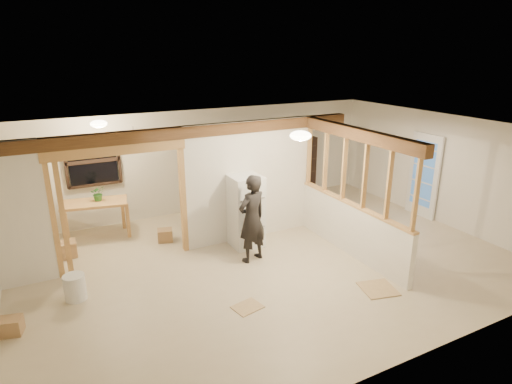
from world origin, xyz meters
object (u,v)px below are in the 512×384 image
refrigerator (246,211)px  shop_vac (19,255)px  bookshelf (302,167)px  woman (252,219)px  work_table (97,220)px

refrigerator → shop_vac: size_ratio=2.36×
bookshelf → shop_vac: bearing=-169.3°
woman → work_table: size_ratio=1.30×
refrigerator → bookshelf: size_ratio=0.93×
woman → bookshelf: 4.12m
work_table → woman: bearing=-33.2°
woman → work_table: (-2.47, 2.43, -0.44)m
work_table → bookshelf: size_ratio=0.81×
refrigerator → woman: woman is taller
work_table → bookshelf: bookshelf is taller
refrigerator → work_table: 3.22m
work_table → shop_vac: (-1.47, -0.88, -0.10)m
refrigerator → bookshelf: bearing=38.4°
woman → bookshelf: (2.97, 2.86, -0.05)m
bookshelf → work_table: bearing=-175.5°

